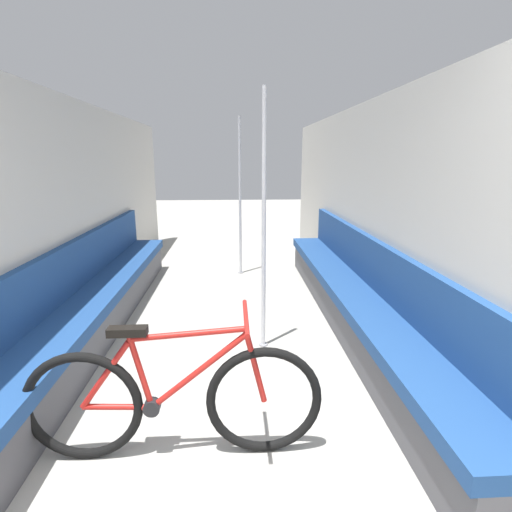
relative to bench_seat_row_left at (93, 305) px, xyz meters
The scene contains 7 objects.
wall_left 0.83m from the bench_seat_row_left, behind, with size 0.10×8.72×2.17m, color beige.
wall_right 2.81m from the bench_seat_row_left, ahead, with size 0.10×8.72×2.17m, color beige.
bench_seat_row_left is the anchor object (origin of this frame).
bench_seat_row_right 2.46m from the bench_seat_row_left, ahead, with size 0.44×4.64×0.88m.
bicycle 1.89m from the bench_seat_row_left, 58.96° to the right, with size 1.61×0.46×0.82m.
grab_pole_near 2.54m from the bench_seat_row_left, 54.78° to the left, with size 0.08×0.08×2.15m.
grab_pole_far 1.76m from the bench_seat_row_left, 11.29° to the right, with size 0.08×0.08×2.15m.
Camera 1 is at (0.08, -0.78, 1.61)m, focal length 28.00 mm.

